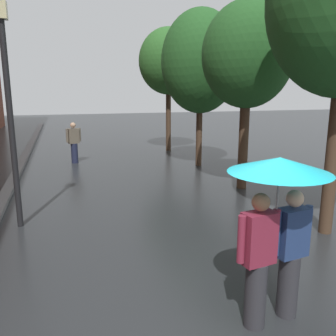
% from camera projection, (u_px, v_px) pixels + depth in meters
% --- Properties ---
extents(ground_plane, '(80.00, 80.00, 0.00)m').
position_uv_depth(ground_plane, '(220.00, 336.00, 4.15)').
color(ground_plane, '#26282B').
extents(kerb_strip, '(0.30, 36.00, 0.12)m').
position_uv_depth(kerb_strip, '(18.00, 169.00, 12.58)').
color(kerb_strip, slate).
rests_on(kerb_strip, ground).
extents(street_tree_1, '(2.50, 2.50, 5.21)m').
position_uv_depth(street_tree_1, '(247.00, 56.00, 9.61)').
color(street_tree_1, '#473323').
rests_on(street_tree_1, ground).
extents(street_tree_2, '(2.84, 2.84, 5.66)m').
position_uv_depth(street_tree_2, '(200.00, 62.00, 12.71)').
color(street_tree_2, '#473323').
rests_on(street_tree_2, ground).
extents(street_tree_3, '(2.69, 2.69, 5.58)m').
position_uv_depth(street_tree_3, '(168.00, 62.00, 16.00)').
color(street_tree_3, '#473323').
rests_on(street_tree_3, ground).
extents(couple_under_umbrella, '(1.19, 1.19, 2.08)m').
position_uv_depth(couple_under_umbrella, '(277.00, 212.00, 4.16)').
color(couple_under_umbrella, '#2D2D33').
rests_on(couple_under_umbrella, ground).
extents(street_lamp_post, '(0.24, 0.24, 4.45)m').
position_uv_depth(street_lamp_post, '(9.00, 102.00, 6.95)').
color(street_lamp_post, black).
rests_on(street_lamp_post, ground).
extents(pedestrian_walking_midground, '(0.57, 0.33, 1.59)m').
position_uv_depth(pedestrian_walking_midground, '(74.00, 143.00, 13.81)').
color(pedestrian_walking_midground, '#1E233D').
rests_on(pedestrian_walking_midground, ground).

